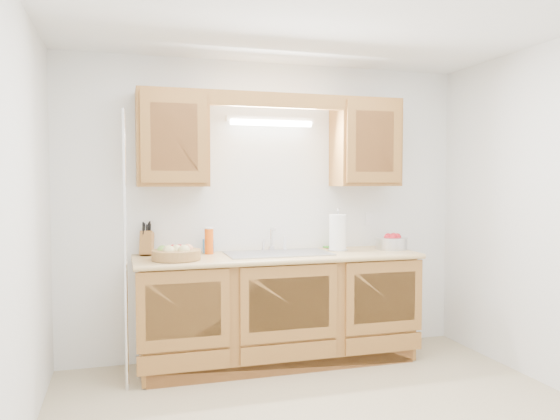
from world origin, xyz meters
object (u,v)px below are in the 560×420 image
object	(u,v)px
knife_block	(147,243)
apple_bowl	(392,242)
fruit_basket	(176,253)
paper_towel	(338,233)

from	to	relation	value
knife_block	apple_bowl	size ratio (longest dim) A/B	0.81
apple_bowl	fruit_basket	bearing A→B (deg)	-176.16
fruit_basket	knife_block	size ratio (longest dim) A/B	1.51
paper_towel	knife_block	bearing A→B (deg)	173.63
fruit_basket	paper_towel	distance (m)	1.38
fruit_basket	knife_block	world-z (taller)	knife_block
fruit_basket	paper_towel	size ratio (longest dim) A/B	1.16
paper_towel	apple_bowl	distance (m)	0.50
fruit_basket	apple_bowl	xyz separation A→B (m)	(1.86, 0.12, 0.01)
paper_towel	fruit_basket	bearing A→B (deg)	-173.49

